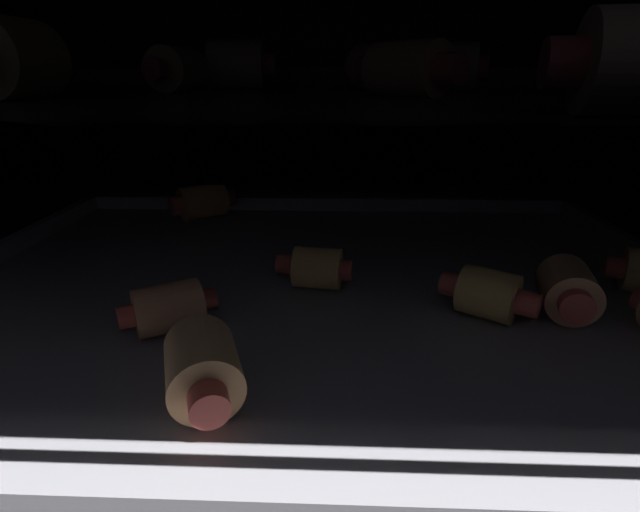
# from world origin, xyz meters

# --- Properties ---
(ground_plane) EXTENTS (0.56, 0.44, 0.01)m
(ground_plane) POSITION_xyz_m (0.00, 0.00, -0.01)
(ground_plane) COLOR black
(oven_wall_back) EXTENTS (0.56, 0.01, 0.39)m
(oven_wall_back) POSITION_xyz_m (0.00, 0.21, 0.19)
(oven_wall_back) COLOR black
(oven_wall_back) RESTS_ON ground_plane
(oven_rack_lower) EXTENTS (0.51, 0.41, 0.01)m
(oven_rack_lower) POSITION_xyz_m (0.00, -0.00, 0.13)
(oven_rack_lower) COLOR slate
(baking_tray_lower) EXTENTS (0.46, 0.34, 0.02)m
(baking_tray_lower) POSITION_xyz_m (0.00, 0.00, 0.14)
(baking_tray_lower) COLOR gray
(baking_tray_lower) RESTS_ON oven_rack_lower
(pig_in_blanket_lower_1) EXTENTS (0.05, 0.03, 0.03)m
(pig_in_blanket_lower_1) POSITION_xyz_m (-0.00, -0.01, 0.15)
(pig_in_blanket_lower_1) COLOR tan
(pig_in_blanket_lower_1) RESTS_ON baking_tray_lower
(pig_in_blanket_lower_2) EXTENTS (0.04, 0.06, 0.03)m
(pig_in_blanket_lower_2) POSITION_xyz_m (-0.04, -0.11, 0.16)
(pig_in_blanket_lower_2) COLOR tan
(pig_in_blanket_lower_2) RESTS_ON baking_tray_lower
(pig_in_blanket_lower_3) EXTENTS (0.05, 0.04, 0.02)m
(pig_in_blanket_lower_3) POSITION_xyz_m (-0.07, -0.06, 0.15)
(pig_in_blanket_lower_3) COLOR tan
(pig_in_blanket_lower_3) RESTS_ON baking_tray_lower
(pig_in_blanket_lower_4) EXTENTS (0.05, 0.04, 0.03)m
(pig_in_blanket_lower_4) POSITION_xyz_m (0.09, -0.04, 0.15)
(pig_in_blanket_lower_4) COLOR tan
(pig_in_blanket_lower_4) RESTS_ON baking_tray_lower
(pig_in_blanket_lower_5) EXTENTS (0.06, 0.05, 0.03)m
(pig_in_blanket_lower_5) POSITION_xyz_m (-0.11, 0.14, 0.16)
(pig_in_blanket_lower_5) COLOR tan
(pig_in_blanket_lower_5) RESTS_ON baking_tray_lower
(pig_in_blanket_lower_6) EXTENTS (0.04, 0.05, 0.03)m
(pig_in_blanket_lower_6) POSITION_xyz_m (0.14, -0.03, 0.15)
(pig_in_blanket_lower_6) COLOR tan
(pig_in_blanket_lower_6) RESTS_ON baking_tray_lower
(oven_rack_upper) EXTENTS (0.51, 0.41, 0.01)m
(oven_rack_upper) POSITION_xyz_m (0.00, -0.00, 0.24)
(oven_rack_upper) COLOR slate
(baking_tray_upper) EXTENTS (0.46, 0.34, 0.03)m
(baking_tray_upper) POSITION_xyz_m (0.00, 0.00, 0.25)
(baking_tray_upper) COLOR #4C4C51
(baking_tray_upper) RESTS_ON oven_rack_upper
(pig_in_blanket_upper_0) EXTENTS (0.05, 0.05, 0.02)m
(pig_in_blanket_upper_0) POSITION_xyz_m (0.04, -0.03, 0.27)
(pig_in_blanket_upper_0) COLOR tan
(pig_in_blanket_upper_0) RESTS_ON baking_tray_upper
(pig_in_blanket_upper_2) EXTENTS (0.05, 0.03, 0.03)m
(pig_in_blanket_upper_2) POSITION_xyz_m (0.08, 0.04, 0.27)
(pig_in_blanket_upper_2) COLOR tan
(pig_in_blanket_upper_2) RESTS_ON baking_tray_upper
(pig_in_blanket_upper_3) EXTENTS (0.05, 0.05, 0.02)m
(pig_in_blanket_upper_3) POSITION_xyz_m (0.09, 0.13, 0.27)
(pig_in_blanket_upper_3) COLOR tan
(pig_in_blanket_upper_3) RESTS_ON baking_tray_upper
(pig_in_blanket_upper_4) EXTENTS (0.03, 0.05, 0.03)m
(pig_in_blanket_upper_4) POSITION_xyz_m (-0.08, 0.02, 0.27)
(pig_in_blanket_upper_4) COLOR tan
(pig_in_blanket_upper_4) RESTS_ON baking_tray_upper
(pig_in_blanket_upper_6) EXTENTS (0.05, 0.05, 0.03)m
(pig_in_blanket_upper_6) POSITION_xyz_m (0.04, 0.06, 0.27)
(pig_in_blanket_upper_6) COLOR tan
(pig_in_blanket_upper_6) RESTS_ON baking_tray_upper
(pig_in_blanket_upper_7) EXTENTS (0.03, 0.05, 0.03)m
(pig_in_blanket_upper_7) POSITION_xyz_m (-0.12, -0.06, 0.27)
(pig_in_blanket_upper_7) COLOR tan
(pig_in_blanket_upper_7) RESTS_ON baking_tray_upper
(pig_in_blanket_upper_8) EXTENTS (0.05, 0.03, 0.03)m
(pig_in_blanket_upper_8) POSITION_xyz_m (-0.06, 0.07, 0.27)
(pig_in_blanket_upper_8) COLOR tan
(pig_in_blanket_upper_8) RESTS_ON baking_tray_upper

